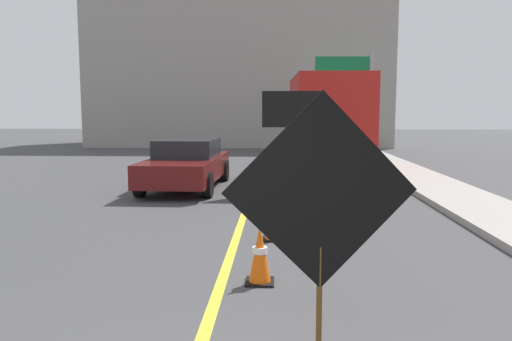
% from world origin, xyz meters
% --- Properties ---
extents(lane_center_stripe, '(0.14, 36.00, 0.01)m').
position_xyz_m(lane_center_stripe, '(0.00, 6.00, 0.00)').
color(lane_center_stripe, yellow).
rests_on(lane_center_stripe, ground).
extents(roadwork_sign, '(1.61, 0.32, 2.33)m').
position_xyz_m(roadwork_sign, '(1.07, 1.96, 1.47)').
color(roadwork_sign, '#593819').
rests_on(roadwork_sign, ground).
extents(arrow_board_trailer, '(1.60, 1.84, 2.70)m').
position_xyz_m(arrow_board_trailer, '(1.08, 11.09, 0.48)').
color(arrow_board_trailer, orange).
rests_on(arrow_board_trailer, ground).
extents(box_truck, '(2.85, 7.69, 3.41)m').
position_xyz_m(box_truck, '(2.47, 16.93, 1.84)').
color(box_truck, black).
rests_on(box_truck, ground).
extents(pickup_car, '(2.07, 4.72, 1.38)m').
position_xyz_m(pickup_car, '(-1.88, 11.87, 0.70)').
color(pickup_car, '#591414').
rests_on(pickup_car, ground).
extents(highway_guide_sign, '(2.79, 0.19, 5.00)m').
position_xyz_m(highway_guide_sign, '(4.39, 22.45, 3.42)').
color(highway_guide_sign, gray).
rests_on(highway_guide_sign, ground).
extents(far_building_block, '(18.57, 7.42, 9.28)m').
position_xyz_m(far_building_block, '(-1.77, 31.01, 4.64)').
color(far_building_block, gray).
rests_on(far_building_block, ground).
extents(traffic_cone_near_sign, '(0.36, 0.36, 0.75)m').
position_xyz_m(traffic_cone_near_sign, '(0.49, 4.03, 0.37)').
color(traffic_cone_near_sign, black).
rests_on(traffic_cone_near_sign, ground).
extents(traffic_cone_mid_lane, '(0.36, 0.36, 0.59)m').
position_xyz_m(traffic_cone_mid_lane, '(0.64, 6.17, 0.29)').
color(traffic_cone_mid_lane, black).
rests_on(traffic_cone_mid_lane, ground).
extents(traffic_cone_far_lane, '(0.36, 0.36, 0.69)m').
position_xyz_m(traffic_cone_far_lane, '(0.59, 8.36, 0.34)').
color(traffic_cone_far_lane, black).
rests_on(traffic_cone_far_lane, ground).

